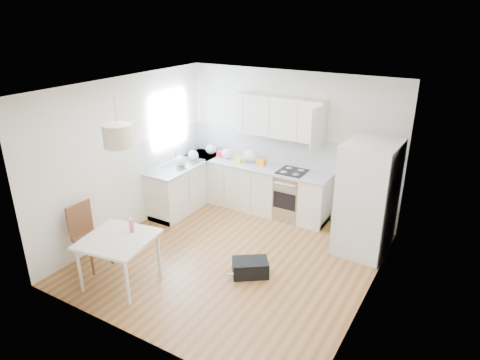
# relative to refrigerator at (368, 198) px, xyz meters

# --- Properties ---
(floor) EXTENTS (4.20, 4.20, 0.00)m
(floor) POSITION_rel_refrigerator_xyz_m (-1.72, -1.32, -0.92)
(floor) COLOR brown
(floor) RESTS_ON ground
(ceiling) EXTENTS (4.20, 4.20, 0.00)m
(ceiling) POSITION_rel_refrigerator_xyz_m (-1.72, -1.32, 1.78)
(ceiling) COLOR white
(ceiling) RESTS_ON wall_back
(wall_back) EXTENTS (4.20, 0.00, 4.20)m
(wall_back) POSITION_rel_refrigerator_xyz_m (-1.72, 0.78, 0.43)
(wall_back) COLOR white
(wall_back) RESTS_ON floor
(wall_left) EXTENTS (0.00, 4.20, 4.20)m
(wall_left) POSITION_rel_refrigerator_xyz_m (-3.82, -1.32, 0.43)
(wall_left) COLOR white
(wall_left) RESTS_ON floor
(wall_right) EXTENTS (0.00, 4.20, 4.20)m
(wall_right) POSITION_rel_refrigerator_xyz_m (0.38, -1.32, 0.43)
(wall_right) COLOR white
(wall_right) RESTS_ON floor
(window_glassblock) EXTENTS (0.02, 1.00, 1.00)m
(window_glassblock) POSITION_rel_refrigerator_xyz_m (-3.81, -0.17, 0.83)
(window_glassblock) COLOR #BFE0F9
(window_glassblock) RESTS_ON wall_left
(cabinets_back) EXTENTS (3.00, 0.60, 0.88)m
(cabinets_back) POSITION_rel_refrigerator_xyz_m (-2.32, 0.48, -0.48)
(cabinets_back) COLOR silver
(cabinets_back) RESTS_ON floor
(cabinets_left) EXTENTS (0.60, 1.80, 0.88)m
(cabinets_left) POSITION_rel_refrigerator_xyz_m (-3.52, -0.12, -0.48)
(cabinets_left) COLOR silver
(cabinets_left) RESTS_ON floor
(counter_back) EXTENTS (3.02, 0.64, 0.04)m
(counter_back) POSITION_rel_refrigerator_xyz_m (-2.32, 0.48, -0.02)
(counter_back) COLOR #A8ABAD
(counter_back) RESTS_ON cabinets_back
(counter_left) EXTENTS (0.64, 1.82, 0.04)m
(counter_left) POSITION_rel_refrigerator_xyz_m (-3.52, -0.12, -0.02)
(counter_left) COLOR #A8ABAD
(counter_left) RESTS_ON cabinets_left
(backsplash_back) EXTENTS (3.00, 0.01, 0.58)m
(backsplash_back) POSITION_rel_refrigerator_xyz_m (-2.32, 0.77, 0.29)
(backsplash_back) COLOR silver
(backsplash_back) RESTS_ON wall_back
(backsplash_left) EXTENTS (0.01, 1.80, 0.58)m
(backsplash_left) POSITION_rel_refrigerator_xyz_m (-3.82, -0.12, 0.29)
(backsplash_left) COLOR silver
(backsplash_left) RESTS_ON wall_left
(upper_cabinets) EXTENTS (1.70, 0.32, 0.75)m
(upper_cabinets) POSITION_rel_refrigerator_xyz_m (-1.87, 0.62, 0.95)
(upper_cabinets) COLOR silver
(upper_cabinets) RESTS_ON wall_back
(range_oven) EXTENTS (0.50, 0.61, 0.88)m
(range_oven) POSITION_rel_refrigerator_xyz_m (-1.52, 0.48, -0.48)
(range_oven) COLOR #B9BBBE
(range_oven) RESTS_ON floor
(sink) EXTENTS (0.50, 0.80, 0.16)m
(sink) POSITION_rel_refrigerator_xyz_m (-3.52, -0.17, -0.01)
(sink) COLOR #B9BBBE
(sink) RESTS_ON counter_left
(refrigerator) EXTENTS (0.91, 0.96, 1.84)m
(refrigerator) POSITION_rel_refrigerator_xyz_m (0.00, 0.00, 0.00)
(refrigerator) COLOR silver
(refrigerator) RESTS_ON floor
(dining_table) EXTENTS (1.06, 1.06, 0.73)m
(dining_table) POSITION_rel_refrigerator_xyz_m (-2.76, -2.69, -0.27)
(dining_table) COLOR beige
(dining_table) RESTS_ON floor
(dining_chair) EXTENTS (0.44, 0.44, 1.01)m
(dining_chair) POSITION_rel_refrigerator_xyz_m (-3.43, -2.59, -0.42)
(dining_chair) COLOR #4A2D16
(dining_chair) RESTS_ON floor
(drink_bottle) EXTENTS (0.08, 0.08, 0.22)m
(drink_bottle) POSITION_rel_refrigerator_xyz_m (-2.71, -2.45, -0.08)
(drink_bottle) COLOR #E53F6E
(drink_bottle) RESTS_ON dining_table
(gym_bag) EXTENTS (0.62, 0.58, 0.24)m
(gym_bag) POSITION_rel_refrigerator_xyz_m (-1.25, -1.58, -0.80)
(gym_bag) COLOR black
(gym_bag) RESTS_ON floor
(pendant_lamp) EXTENTS (0.48, 0.48, 0.30)m
(pendant_lamp) POSITION_rel_refrigerator_xyz_m (-2.70, -2.53, 1.26)
(pendant_lamp) COLOR beige
(pendant_lamp) RESTS_ON ceiling
(grocery_bag_a) EXTENTS (0.23, 0.19, 0.20)m
(grocery_bag_a) POSITION_rel_refrigerator_xyz_m (-3.39, 0.58, 0.10)
(grocery_bag_a) COLOR white
(grocery_bag_a) RESTS_ON counter_back
(grocery_bag_b) EXTENTS (0.22, 0.19, 0.20)m
(grocery_bag_b) POSITION_rel_refrigerator_xyz_m (-2.95, 0.50, 0.10)
(grocery_bag_b) COLOR white
(grocery_bag_b) RESTS_ON counter_back
(grocery_bag_c) EXTENTS (0.27, 0.23, 0.24)m
(grocery_bag_c) POSITION_rel_refrigerator_xyz_m (-2.46, 0.58, 0.12)
(grocery_bag_c) COLOR white
(grocery_bag_c) RESTS_ON counter_back
(grocery_bag_d) EXTENTS (0.22, 0.18, 0.20)m
(grocery_bag_d) POSITION_rel_refrigerator_xyz_m (-3.48, 0.10, 0.10)
(grocery_bag_d) COLOR white
(grocery_bag_d) RESTS_ON counter_back
(grocery_bag_e) EXTENTS (0.23, 0.20, 0.21)m
(grocery_bag_e) POSITION_rel_refrigerator_xyz_m (-3.48, -0.31, 0.10)
(grocery_bag_e) COLOR white
(grocery_bag_e) RESTS_ON counter_left
(snack_orange) EXTENTS (0.18, 0.12, 0.12)m
(snack_orange) POSITION_rel_refrigerator_xyz_m (-2.18, 0.50, 0.06)
(snack_orange) COLOR #CA7312
(snack_orange) RESTS_ON counter_back
(snack_yellow) EXTENTS (0.17, 0.14, 0.10)m
(snack_yellow) POSITION_rel_refrigerator_xyz_m (-2.63, 0.45, 0.05)
(snack_yellow) COLOR gold
(snack_yellow) RESTS_ON counter_back
(snack_red) EXTENTS (0.18, 0.13, 0.11)m
(snack_red) POSITION_rel_refrigerator_xyz_m (-3.11, 0.54, 0.06)
(snack_red) COLOR red
(snack_red) RESTS_ON counter_back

